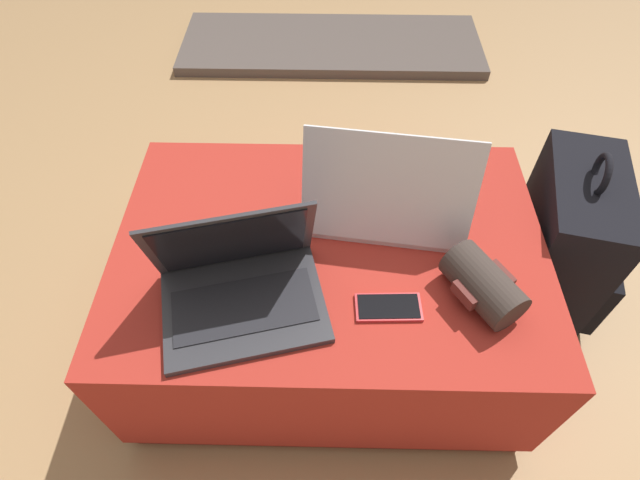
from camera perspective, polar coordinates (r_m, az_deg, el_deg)
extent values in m
plane|color=tan|center=(1.46, 0.88, -10.32)|extent=(14.00, 14.00, 0.00)
cube|color=maroon|center=(1.44, 0.89, -9.85)|extent=(0.94, 0.65, 0.05)
cube|color=#B22D23|center=(1.27, 1.01, -5.41)|extent=(0.97, 0.68, 0.35)
cube|color=#333338|center=(1.03, -8.66, -7.48)|extent=(0.37, 0.30, 0.02)
cube|color=#232328|center=(1.02, -8.68, -7.47)|extent=(0.31, 0.19, 0.00)
cube|color=#333338|center=(0.98, -10.05, -0.04)|extent=(0.33, 0.16, 0.22)
cube|color=black|center=(0.98, -10.01, -0.31)|extent=(0.30, 0.14, 0.20)
cube|color=silver|center=(1.20, 7.42, 4.31)|extent=(0.39, 0.30, 0.02)
cube|color=#B2B2B7|center=(1.20, 7.49, 4.84)|extent=(0.33, 0.18, 0.00)
cube|color=silver|center=(1.05, 7.81, 5.57)|extent=(0.37, 0.12, 0.24)
cube|color=#1E4799|center=(1.05, 7.82, 5.70)|extent=(0.33, 0.11, 0.22)
cube|color=red|center=(1.03, 7.82, -7.65)|extent=(0.14, 0.07, 0.01)
cube|color=black|center=(1.03, 7.85, -7.51)|extent=(0.13, 0.06, 0.00)
cube|color=black|center=(1.49, 25.67, -0.34)|extent=(0.26, 0.39, 0.46)
cube|color=black|center=(1.59, 28.39, -3.08)|extent=(0.13, 0.30, 0.21)
torus|color=black|center=(1.32, 29.43, 6.56)|extent=(0.04, 0.10, 0.10)
cylinder|color=#3D332D|center=(1.05, 18.15, -4.85)|extent=(0.17, 0.19, 0.09)
cube|color=brown|center=(1.05, 18.15, -4.85)|extent=(0.13, 0.11, 0.03)
cube|color=#564C47|center=(2.54, 1.31, 21.43)|extent=(1.40, 0.50, 0.04)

